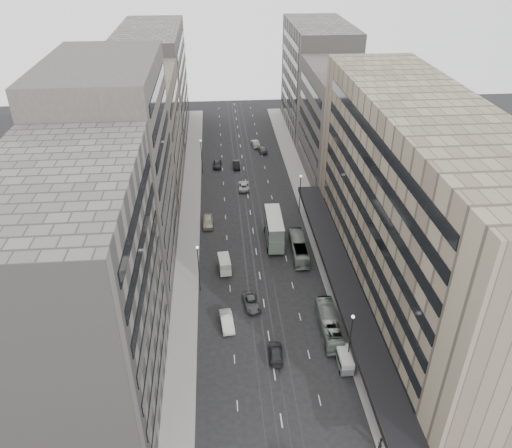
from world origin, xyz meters
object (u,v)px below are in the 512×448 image
object	(u,v)px
bus_near	(329,324)
vw_microbus	(345,360)
double_decker	(274,228)
sedan_2	(252,302)
sedan_1	(227,321)
bus_far	(299,248)
pedestrian	(380,444)
panel_van	(224,264)

from	to	relation	value
bus_near	vw_microbus	distance (m)	6.53
double_decker	sedan_2	world-z (taller)	double_decker
sedan_1	sedan_2	size ratio (longest dim) A/B	1.02
sedan_1	bus_far	bearing A→B (deg)	46.23
bus_far	sedan_2	size ratio (longest dim) A/B	2.16
pedestrian	panel_van	bearing A→B (deg)	-108.03
double_decker	sedan_2	distance (m)	18.25
bus_near	sedan_1	size ratio (longest dim) A/B	2.09
pedestrian	sedan_2	bearing A→B (deg)	-107.17
double_decker	pedestrian	world-z (taller)	double_decker
bus_near	pedestrian	world-z (taller)	bus_near
vw_microbus	sedan_1	bearing A→B (deg)	149.28
panel_van	sedan_2	xyz separation A→B (m)	(3.79, -9.21, -0.75)
double_decker	pedestrian	xyz separation A→B (m)	(6.76, -42.53, -1.77)
vw_microbus	sedan_2	xyz separation A→B (m)	(-11.12, 12.95, -0.53)
bus_near	pedestrian	distance (m)	18.84
sedan_1	panel_van	bearing A→B (deg)	83.69
sedan_1	sedan_2	xyz separation A→B (m)	(3.84, 3.97, -0.14)
bus_near	vw_microbus	bearing A→B (deg)	97.41
sedan_2	pedestrian	xyz separation A→B (m)	(12.12, -25.22, 0.42)
vw_microbus	bus_far	bearing A→B (deg)	94.56
bus_far	pedestrian	xyz separation A→B (m)	(2.93, -38.12, -0.35)
panel_van	sedan_1	world-z (taller)	panel_van
vw_microbus	sedan_2	bearing A→B (deg)	130.93
bus_far	sedan_2	world-z (taller)	bus_far
panel_van	sedan_1	xyz separation A→B (m)	(-0.05, -13.17, -0.61)
panel_van	sedan_2	size ratio (longest dim) A/B	0.89
double_decker	sedan_1	world-z (taller)	double_decker
double_decker	sedan_2	size ratio (longest dim) A/B	2.04
vw_microbus	bus_near	bearing A→B (deg)	96.44
bus_near	bus_far	size ratio (longest dim) A/B	0.99
vw_microbus	double_decker	bearing A→B (deg)	101.06
bus_far	vw_microbus	world-z (taller)	bus_far
bus_far	double_decker	xyz separation A→B (m)	(-3.82, 4.41, 1.42)
sedan_1	double_decker	bearing A→B (deg)	60.53
bus_near	double_decker	world-z (taller)	double_decker
panel_van	pedestrian	bearing A→B (deg)	-70.54
sedan_1	vw_microbus	bearing A→B (deg)	-37.09
panel_van	double_decker	bearing A→B (deg)	36.19
bus_far	sedan_1	world-z (taller)	bus_far
vw_microbus	pedestrian	world-z (taller)	vw_microbus
sedan_1	bus_near	bearing A→B (deg)	-16.02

